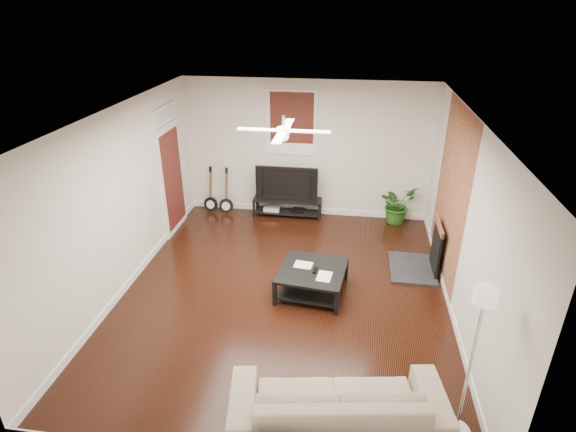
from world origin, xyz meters
TOP-DOWN VIEW (x-y plane):
  - room at (0.00, 0.00)m, footprint 5.01×6.01m
  - brick_accent at (2.49, 1.00)m, footprint 0.02×2.20m
  - fireplace at (2.20, 1.00)m, footprint 0.80×1.10m
  - window_back at (-0.30, 2.97)m, footprint 1.00×0.06m
  - door_left at (-2.46, 1.90)m, footprint 0.08×1.00m
  - tv_stand at (-0.36, 2.78)m, footprint 1.42×0.38m
  - tv at (-0.36, 2.80)m, footprint 1.27×0.17m
  - coffee_table at (0.42, 0.09)m, footprint 1.10×1.10m
  - sofa at (0.93, -2.35)m, footprint 2.38×1.23m
  - floor_lamp at (2.20, -2.25)m, footprint 0.35×0.35m
  - potted_plant at (1.88, 2.82)m, footprint 0.94×0.93m
  - guitar_left at (-2.02, 2.75)m, footprint 0.33×0.26m
  - guitar_right at (-1.67, 2.72)m, footprint 0.32×0.23m
  - ceiling_fan at (0.00, 0.00)m, footprint 1.24×1.24m

SIDE VIEW (x-z plane):
  - tv_stand at x=-0.36m, z-range 0.00..0.40m
  - coffee_table at x=0.42m, z-range 0.00..0.42m
  - sofa at x=0.93m, z-range 0.00..0.66m
  - potted_plant at x=1.88m, z-range 0.00..0.79m
  - fireplace at x=2.20m, z-range 0.00..0.92m
  - guitar_left at x=-2.02m, z-range 0.00..0.99m
  - guitar_right at x=-1.67m, z-range 0.00..0.99m
  - tv at x=-0.36m, z-range 0.40..1.13m
  - floor_lamp at x=2.20m, z-range 0.00..1.85m
  - door_left at x=-2.46m, z-range 0.00..2.50m
  - room at x=0.00m, z-range 0.00..2.80m
  - brick_accent at x=2.49m, z-range 0.00..2.80m
  - window_back at x=-0.30m, z-range 1.30..2.60m
  - ceiling_fan at x=0.00m, z-range 2.44..2.76m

